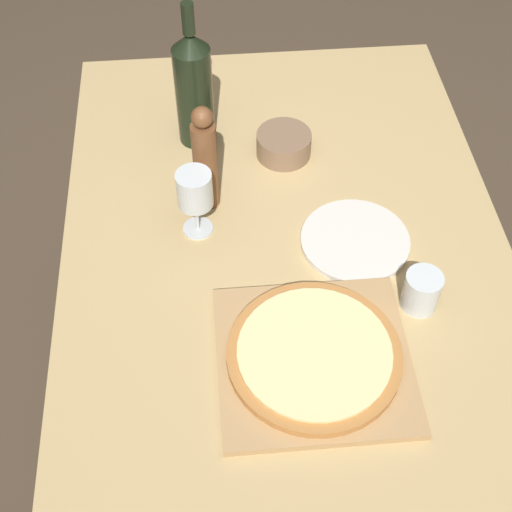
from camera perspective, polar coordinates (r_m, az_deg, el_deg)
ground_plane at (r=2.15m, az=1.73°, el=-11.75°), size 12.00×12.00×0.00m
dining_table at (r=1.61m, az=2.27°, el=-0.91°), size 0.96×1.39×0.74m
cutting_board at (r=1.36m, az=4.63°, el=-8.27°), size 0.36×0.35×0.02m
pizza at (r=1.34m, az=4.69°, el=-7.81°), size 0.33×0.33×0.02m
wine_bottle at (r=1.69m, az=-5.01°, el=13.28°), size 0.09×0.09×0.36m
pepper_mill at (r=1.54m, az=-4.09°, el=7.68°), size 0.05×0.05×0.26m
wine_glass at (r=1.48m, az=-4.93°, el=5.16°), size 0.08×0.08×0.16m
small_bowl at (r=1.72m, az=2.23°, el=8.92°), size 0.13×0.13×0.06m
drinking_tumbler at (r=1.44m, az=13.09°, el=-2.74°), size 0.07×0.07×0.09m
dinner_plate at (r=1.55m, az=7.93°, el=1.21°), size 0.24×0.24×0.01m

